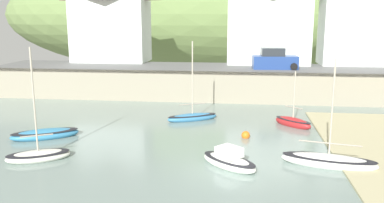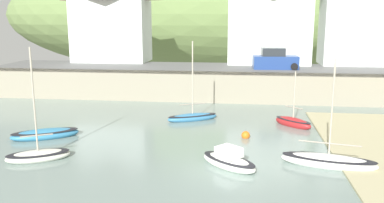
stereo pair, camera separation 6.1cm
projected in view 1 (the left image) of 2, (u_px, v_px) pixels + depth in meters
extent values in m
cube|color=gray|center=(236.00, 175.00, 19.12)|extent=(48.00, 40.00, 0.06)
cube|color=gray|center=(240.00, 87.00, 35.39)|extent=(48.00, 2.40, 2.40)
cube|color=#606060|center=(241.00, 69.00, 38.75)|extent=(48.00, 9.00, 0.10)
ellipsoid|color=olive|center=(232.00, 15.00, 71.45)|extent=(80.00, 44.00, 21.33)
cube|color=silver|center=(111.00, 31.00, 44.11)|extent=(7.79, 4.53, 6.45)
cube|color=silver|center=(268.00, 30.00, 42.09)|extent=(8.18, 4.53, 6.90)
cube|color=white|center=(361.00, 28.00, 40.97)|extent=(7.70, 4.11, 7.29)
ellipsoid|color=white|center=(229.00, 163.00, 20.15)|extent=(3.32, 3.12, 0.65)
ellipsoid|color=black|center=(229.00, 159.00, 20.11)|extent=(3.25, 3.06, 0.12)
cube|color=silver|center=(229.00, 152.00, 20.04)|extent=(1.46, 1.44, 0.47)
ellipsoid|color=#A72023|center=(293.00, 123.00, 27.55)|extent=(2.65, 2.60, 0.75)
ellipsoid|color=black|center=(293.00, 120.00, 27.50)|extent=(2.60, 2.54, 0.12)
cylinder|color=#B2A893|center=(294.00, 95.00, 27.15)|extent=(0.09, 0.09, 3.09)
cylinder|color=gray|center=(294.00, 107.00, 27.33)|extent=(1.06, 1.01, 0.07)
ellipsoid|color=teal|center=(45.00, 135.00, 24.87)|extent=(4.14, 3.16, 0.70)
ellipsoid|color=black|center=(45.00, 132.00, 24.83)|extent=(4.06, 3.10, 0.12)
ellipsoid|color=silver|center=(38.00, 156.00, 21.08)|extent=(3.46, 2.73, 0.61)
ellipsoid|color=black|center=(38.00, 153.00, 21.04)|extent=(3.39, 2.67, 0.12)
cylinder|color=#B2A893|center=(34.00, 100.00, 20.48)|extent=(0.09, 0.09, 5.27)
cylinder|color=gray|center=(37.00, 136.00, 20.85)|extent=(1.43, 0.81, 0.07)
ellipsoid|color=teal|center=(192.00, 118.00, 29.09)|extent=(3.72, 2.61, 0.63)
ellipsoid|color=black|center=(192.00, 115.00, 29.05)|extent=(3.64, 2.56, 0.12)
cylinder|color=#B2A893|center=(192.00, 78.00, 28.51)|extent=(0.09, 0.09, 5.06)
cylinder|color=gray|center=(192.00, 104.00, 28.89)|extent=(1.72, 0.96, 0.07)
ellipsoid|color=white|center=(328.00, 162.00, 20.20)|extent=(4.76, 2.34, 0.74)
ellipsoid|color=black|center=(329.00, 158.00, 20.16)|extent=(4.67, 2.29, 0.12)
cylinder|color=#B2A893|center=(332.00, 108.00, 19.65)|extent=(0.09, 0.09, 4.70)
cylinder|color=gray|center=(330.00, 143.00, 20.01)|extent=(2.88, 0.73, 0.07)
cube|color=navy|center=(275.00, 62.00, 38.24)|extent=(4.21, 2.00, 1.20)
cube|color=#282D33|center=(273.00, 52.00, 38.08)|extent=(2.20, 1.65, 0.80)
cylinder|color=black|center=(292.00, 65.00, 38.88)|extent=(0.64, 0.22, 0.64)
cylinder|color=black|center=(294.00, 67.00, 37.32)|extent=(0.64, 0.22, 0.64)
cylinder|color=black|center=(257.00, 64.00, 39.27)|extent=(0.64, 0.22, 0.64)
cylinder|color=black|center=(257.00, 66.00, 37.72)|extent=(0.64, 0.22, 0.64)
sphere|color=orange|center=(246.00, 135.00, 24.87)|extent=(0.52, 0.52, 0.52)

